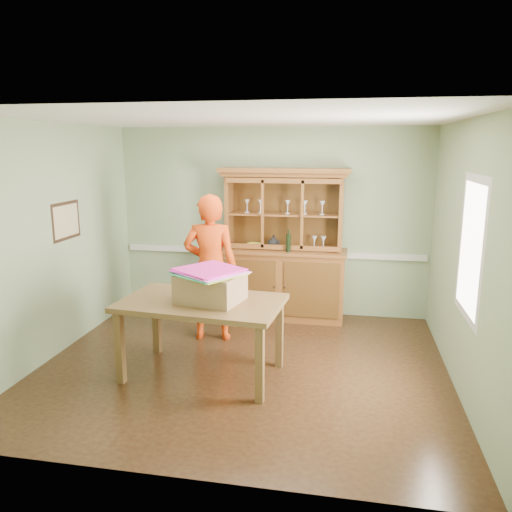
% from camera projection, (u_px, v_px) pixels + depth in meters
% --- Properties ---
extents(floor, '(4.50, 4.50, 0.00)m').
position_uv_depth(floor, '(243.00, 366.00, 5.64)').
color(floor, '#422B15').
rests_on(floor, ground).
extents(ceiling, '(4.50, 4.50, 0.00)m').
position_uv_depth(ceiling, '(242.00, 119.00, 5.06)').
color(ceiling, white).
rests_on(ceiling, wall_back).
extents(wall_back, '(4.50, 0.00, 4.50)m').
position_uv_depth(wall_back, '(271.00, 222.00, 7.27)').
color(wall_back, gray).
rests_on(wall_back, floor).
extents(wall_left, '(0.00, 4.00, 4.00)m').
position_uv_depth(wall_left, '(52.00, 242.00, 5.75)').
color(wall_left, gray).
rests_on(wall_left, floor).
extents(wall_right, '(0.00, 4.00, 4.00)m').
position_uv_depth(wall_right, '(464.00, 257.00, 4.94)').
color(wall_right, gray).
rests_on(wall_right, floor).
extents(wall_front, '(4.50, 0.00, 4.50)m').
position_uv_depth(wall_front, '(181.00, 306.00, 3.43)').
color(wall_front, gray).
rests_on(wall_front, floor).
extents(chair_rail, '(4.41, 0.05, 0.08)m').
position_uv_depth(chair_rail, '(271.00, 252.00, 7.34)').
color(chair_rail, silver).
rests_on(chair_rail, wall_back).
extents(framed_map, '(0.03, 0.60, 0.46)m').
position_uv_depth(framed_map, '(67.00, 221.00, 5.99)').
color(framed_map, black).
rests_on(framed_map, wall_left).
extents(window_panel, '(0.03, 0.96, 1.36)m').
position_uv_depth(window_panel, '(470.00, 248.00, 4.63)').
color(window_panel, silver).
rests_on(window_panel, wall_right).
extents(china_hutch, '(1.82, 0.60, 2.14)m').
position_uv_depth(china_hutch, '(283.00, 266.00, 7.13)').
color(china_hutch, brown).
rests_on(china_hutch, floor).
extents(dining_table, '(1.76, 1.15, 0.84)m').
position_uv_depth(dining_table, '(202.00, 309.00, 5.27)').
color(dining_table, brown).
rests_on(dining_table, floor).
extents(cardboard_box, '(0.72, 0.63, 0.29)m').
position_uv_depth(cardboard_box, '(210.00, 287.00, 5.20)').
color(cardboard_box, '#99714F').
rests_on(cardboard_box, dining_table).
extents(kite_stack, '(0.81, 0.81, 0.05)m').
position_uv_depth(kite_stack, '(210.00, 272.00, 5.13)').
color(kite_stack, '#CCE51D').
rests_on(kite_stack, cardboard_box).
extents(person, '(0.73, 0.52, 1.86)m').
position_uv_depth(person, '(211.00, 268.00, 6.27)').
color(person, '#DF410E').
rests_on(person, floor).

